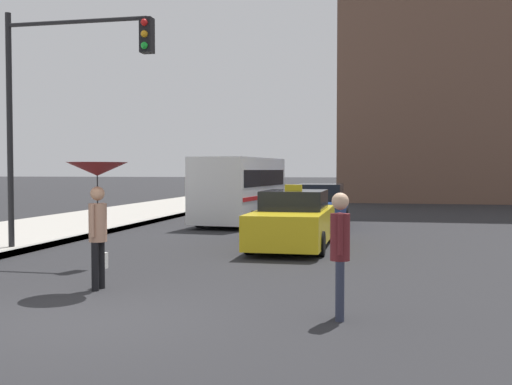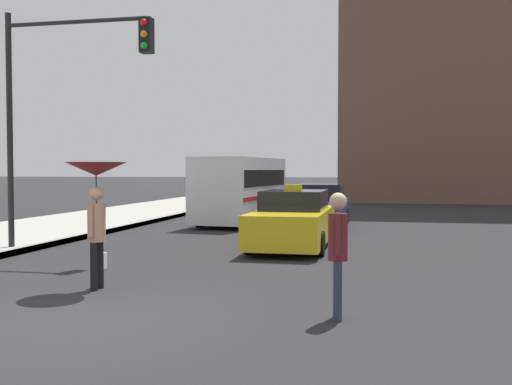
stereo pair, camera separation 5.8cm
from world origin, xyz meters
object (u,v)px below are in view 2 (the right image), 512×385
at_px(ambulance_van, 241,187).
at_px(traffic_light, 64,85).
at_px(sedan_red, 320,207).
at_px(pedestrian_man, 338,246).
at_px(taxi, 293,221).
at_px(pedestrian_with_umbrella, 96,188).

distance_m(ambulance_van, traffic_light, 9.54).
xyz_separation_m(sedan_red, pedestrian_man, (1.62, -13.45, 0.32)).
bearing_deg(traffic_light, ambulance_van, 76.27).
distance_m(taxi, sedan_red, 6.08).
relative_size(sedan_red, pedestrian_man, 2.70).
bearing_deg(ambulance_van, traffic_light, 81.64).
xyz_separation_m(taxi, pedestrian_man, (1.69, -7.37, 0.32)).
xyz_separation_m(pedestrian_with_umbrella, traffic_light, (-2.65, 3.64, 2.31)).
relative_size(pedestrian_man, traffic_light, 0.30).
relative_size(sedan_red, traffic_light, 0.81).
distance_m(taxi, ambulance_van, 7.04).
height_order(pedestrian_with_umbrella, pedestrian_man, pedestrian_with_umbrella).
distance_m(pedestrian_with_umbrella, traffic_light, 5.06).
bearing_deg(taxi, traffic_light, 26.37).
bearing_deg(taxi, pedestrian_man, 102.94).
distance_m(taxi, pedestrian_with_umbrella, 6.73).
relative_size(ambulance_van, traffic_light, 1.00).
bearing_deg(taxi, ambulance_van, -65.17).
bearing_deg(sedan_red, taxi, 89.34).
bearing_deg(sedan_red, ambulance_van, -5.43).
bearing_deg(ambulance_van, pedestrian_with_umbrella, 97.53).
bearing_deg(taxi, sedan_red, -90.66).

